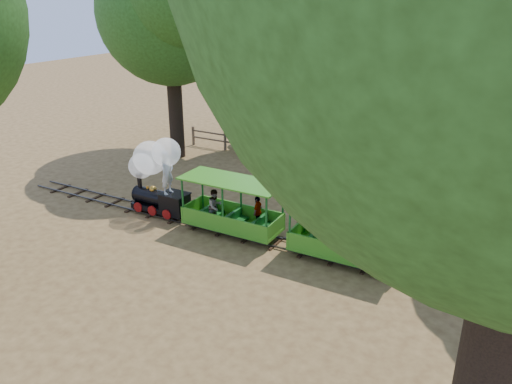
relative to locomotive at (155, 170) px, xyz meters
The scene contains 11 objects.
ground 5.19m from the locomotive, ahead, with size 90.00×90.00×0.00m, color #9F7944.
track 5.17m from the locomotive, ahead, with size 22.00×1.00×0.10m.
locomotive is the anchor object (origin of this frame).
carriage_front 3.37m from the locomotive, ahead, with size 3.47×1.42×1.80m.
carriage_rear 7.26m from the locomotive, ahead, with size 3.47×1.42×1.80m.
oak_nw 8.87m from the locomotive, 121.02° to the left, with size 8.14×7.16×10.01m.
fence 9.39m from the locomotive, 58.24° to the left, with size 18.10×0.10×1.00m.
shrub_west 9.38m from the locomotive, 98.08° to the left, with size 2.04×1.57×1.41m, color #2D6B1E.
shrub_mid_w 11.21m from the locomotive, 55.66° to the left, with size 2.45×1.89×1.70m, color #2D6B1E.
shrub_mid_e 14.15m from the locomotive, 40.87° to the left, with size 1.82×1.40×1.26m, color #2D6B1E.
shrub_east 13.19m from the locomotive, 44.51° to the left, with size 2.82×2.17×1.95m, color #2D6B1E.
Camera 1 is at (6.38, -12.87, 7.55)m, focal length 35.00 mm.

